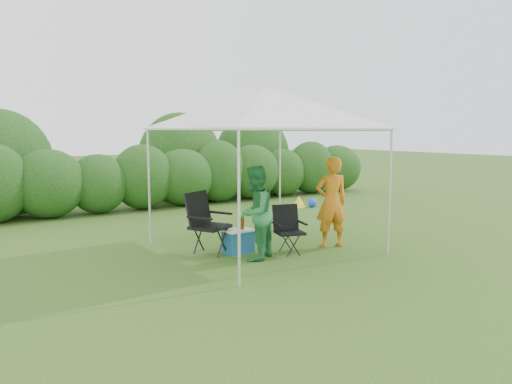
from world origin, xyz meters
TOP-DOWN VIEW (x-y plane):
  - ground at (0.00, 0.00)m, footprint 70.00×70.00m
  - hedge at (0.11, 6.00)m, footprint 15.75×1.53m
  - canopy at (0.00, 0.50)m, footprint 3.10×3.10m
  - chair_right at (0.20, 0.09)m, footprint 0.60×0.57m
  - chair_left at (-0.98, 0.85)m, footprint 0.80×0.78m
  - man at (1.11, -0.02)m, footprint 0.69×0.58m
  - woman at (-0.52, 0.03)m, footprint 0.94×0.88m
  - cooler at (-0.51, 0.55)m, footprint 0.49×0.36m
  - bottle at (-0.45, 0.51)m, footprint 0.07×0.07m
  - lawn_toy at (3.67, 3.81)m, footprint 0.61×0.51m

SIDE VIEW (x-z plane):
  - ground at x=0.00m, z-range 0.00..0.00m
  - lawn_toy at x=3.67m, z-range -0.01..0.30m
  - cooler at x=-0.51m, z-range 0.00..0.41m
  - chair_right at x=0.20m, z-range 0.05..0.87m
  - bottle at x=-0.45m, z-range 0.41..0.66m
  - chair_left at x=-0.98m, z-range 0.07..1.12m
  - woman at x=-0.52m, z-range 0.00..1.53m
  - man at x=1.11m, z-range 0.00..1.63m
  - hedge at x=0.11m, z-range -0.08..1.72m
  - canopy at x=0.00m, z-range 1.05..3.88m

